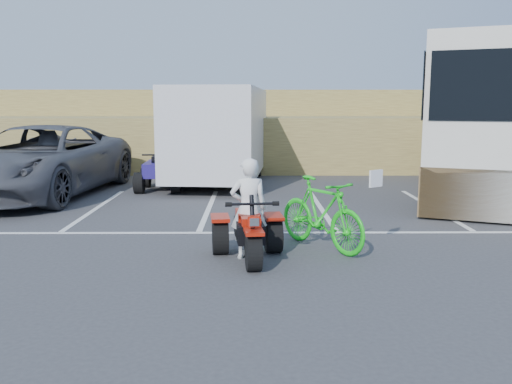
{
  "coord_description": "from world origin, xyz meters",
  "views": [
    {
      "loc": [
        1.04,
        -7.87,
        2.46
      ],
      "look_at": [
        1.11,
        1.19,
        1.0
      ],
      "focal_mm": 38.0,
      "sensor_mm": 36.0,
      "label": 1
    }
  ],
  "objects_px": {
    "grey_pickup": "(39,161)",
    "quad_atv_blue": "(161,190)",
    "green_dirt_bike": "(321,213)",
    "red_trike_atv": "(250,260)",
    "cargo_trailer": "(220,132)",
    "rv_motorhome": "(487,130)",
    "quad_atv_green": "(184,186)",
    "rider": "(249,208)"
  },
  "relations": [
    {
      "from": "grey_pickup",
      "to": "quad_atv_blue",
      "type": "xyz_separation_m",
      "value": [
        3.12,
        0.91,
        -0.96
      ]
    },
    {
      "from": "green_dirt_bike",
      "to": "red_trike_atv",
      "type": "bearing_deg",
      "value": 175.93
    },
    {
      "from": "green_dirt_bike",
      "to": "grey_pickup",
      "type": "xyz_separation_m",
      "value": [
        -6.98,
        5.6,
        0.34
      ]
    },
    {
      "from": "red_trike_atv",
      "to": "green_dirt_bike",
      "type": "relative_size",
      "value": 0.77
    },
    {
      "from": "cargo_trailer",
      "to": "rv_motorhome",
      "type": "relative_size",
      "value": 0.59
    },
    {
      "from": "rv_motorhome",
      "to": "quad_atv_green",
      "type": "relative_size",
      "value": 8.49
    },
    {
      "from": "green_dirt_bike",
      "to": "cargo_trailer",
      "type": "bearing_deg",
      "value": 70.04
    },
    {
      "from": "red_trike_atv",
      "to": "green_dirt_bike",
      "type": "height_order",
      "value": "green_dirt_bike"
    },
    {
      "from": "cargo_trailer",
      "to": "rv_motorhome",
      "type": "height_order",
      "value": "rv_motorhome"
    },
    {
      "from": "cargo_trailer",
      "to": "quad_atv_blue",
      "type": "bearing_deg",
      "value": -129.19
    },
    {
      "from": "rider",
      "to": "grey_pickup",
      "type": "height_order",
      "value": "grey_pickup"
    },
    {
      "from": "rv_motorhome",
      "to": "quad_atv_blue",
      "type": "xyz_separation_m",
      "value": [
        -9.61,
        -0.4,
        -1.71
      ]
    },
    {
      "from": "red_trike_atv",
      "to": "grey_pickup",
      "type": "xyz_separation_m",
      "value": [
        -5.75,
        6.33,
        0.96
      ]
    },
    {
      "from": "rider",
      "to": "cargo_trailer",
      "type": "bearing_deg",
      "value": -89.92
    },
    {
      "from": "green_dirt_bike",
      "to": "cargo_trailer",
      "type": "relative_size",
      "value": 0.31
    },
    {
      "from": "green_dirt_bike",
      "to": "quad_atv_green",
      "type": "xyz_separation_m",
      "value": [
        -3.29,
        7.34,
        -0.62
      ]
    },
    {
      "from": "green_dirt_bike",
      "to": "rv_motorhome",
      "type": "bearing_deg",
      "value": 15.22
    },
    {
      "from": "rv_motorhome",
      "to": "quad_atv_blue",
      "type": "relative_size",
      "value": 6.5
    },
    {
      "from": "rider",
      "to": "green_dirt_bike",
      "type": "relative_size",
      "value": 0.79
    },
    {
      "from": "cargo_trailer",
      "to": "rider",
      "type": "bearing_deg",
      "value": -78.8
    },
    {
      "from": "green_dirt_bike",
      "to": "quad_atv_blue",
      "type": "bearing_deg",
      "value": 85.66
    },
    {
      "from": "grey_pickup",
      "to": "cargo_trailer",
      "type": "height_order",
      "value": "cargo_trailer"
    },
    {
      "from": "green_dirt_bike",
      "to": "quad_atv_green",
      "type": "bearing_deg",
      "value": 79.12
    },
    {
      "from": "grey_pickup",
      "to": "cargo_trailer",
      "type": "bearing_deg",
      "value": 34.99
    },
    {
      "from": "green_dirt_bike",
      "to": "cargo_trailer",
      "type": "xyz_separation_m",
      "value": [
        -2.21,
        8.21,
        0.99
      ]
    },
    {
      "from": "green_dirt_bike",
      "to": "quad_atv_blue",
      "type": "distance_m",
      "value": 7.59
    },
    {
      "from": "rider",
      "to": "quad_atv_blue",
      "type": "bearing_deg",
      "value": -75.93
    },
    {
      "from": "green_dirt_bike",
      "to": "rider",
      "type": "bearing_deg",
      "value": 170.25
    },
    {
      "from": "red_trike_atv",
      "to": "grey_pickup",
      "type": "bearing_deg",
      "value": 126.09
    },
    {
      "from": "rider",
      "to": "cargo_trailer",
      "type": "xyz_separation_m",
      "value": [
        -0.96,
        8.79,
        0.79
      ]
    },
    {
      "from": "rv_motorhome",
      "to": "quad_atv_blue",
      "type": "distance_m",
      "value": 9.77
    },
    {
      "from": "quad_atv_green",
      "to": "rv_motorhome",
      "type": "bearing_deg",
      "value": -25.31
    },
    {
      "from": "quad_atv_blue",
      "to": "quad_atv_green",
      "type": "distance_m",
      "value": 1.01
    },
    {
      "from": "red_trike_atv",
      "to": "quad_atv_green",
      "type": "height_order",
      "value": "red_trike_atv"
    },
    {
      "from": "quad_atv_blue",
      "to": "green_dirt_bike",
      "type": "bearing_deg",
      "value": -61.13
    },
    {
      "from": "quad_atv_blue",
      "to": "cargo_trailer",
      "type": "bearing_deg",
      "value": 44.06
    },
    {
      "from": "grey_pickup",
      "to": "rv_motorhome",
      "type": "height_order",
      "value": "rv_motorhome"
    },
    {
      "from": "grey_pickup",
      "to": "cargo_trailer",
      "type": "distance_m",
      "value": 5.48
    },
    {
      "from": "quad_atv_blue",
      "to": "grey_pickup",
      "type": "bearing_deg",
      "value": -165.61
    },
    {
      "from": "quad_atv_blue",
      "to": "quad_atv_green",
      "type": "height_order",
      "value": "quad_atv_blue"
    },
    {
      "from": "rv_motorhome",
      "to": "grey_pickup",
      "type": "bearing_deg",
      "value": -151.98
    },
    {
      "from": "quad_atv_blue",
      "to": "red_trike_atv",
      "type": "bearing_deg",
      "value": -71.84
    }
  ]
}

